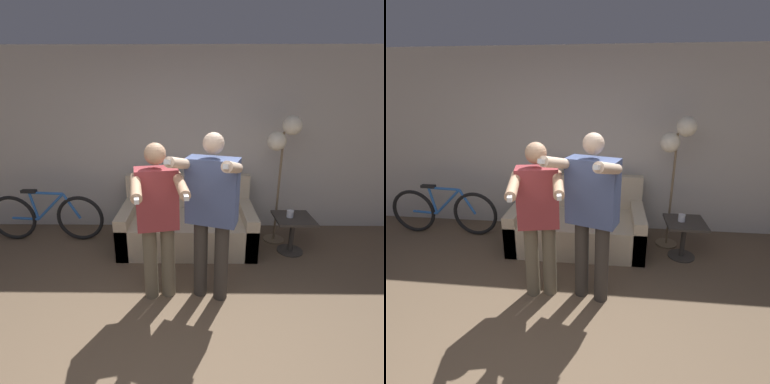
{
  "view_description": "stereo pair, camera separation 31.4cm",
  "coord_description": "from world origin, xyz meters",
  "views": [
    {
      "loc": [
        0.22,
        -1.45,
        2.06
      ],
      "look_at": [
        0.18,
        1.7,
        0.96
      ],
      "focal_mm": 28.0,
      "sensor_mm": 36.0,
      "label": 1
    },
    {
      "loc": [
        0.53,
        -1.43,
        2.06
      ],
      "look_at": [
        0.18,
        1.7,
        0.96
      ],
      "focal_mm": 28.0,
      "sensor_mm": 36.0,
      "label": 2
    }
  ],
  "objects": [
    {
      "name": "wall_back",
      "position": [
        0.0,
        2.89,
        1.3
      ],
      "size": [
        10.0,
        0.05,
        2.6
      ],
      "color": "beige",
      "rests_on": "ground_plane"
    },
    {
      "name": "cat",
      "position": [
        -0.27,
        2.63,
        0.98
      ],
      "size": [
        0.42,
        0.12,
        0.17
      ],
      "color": "#B7AD9E",
      "rests_on": "couch"
    },
    {
      "name": "bicycle",
      "position": [
        -1.87,
        2.38,
        0.35
      ],
      "size": [
        1.61,
        0.07,
        0.75
      ],
      "color": "black",
      "rests_on": "ground_plane"
    },
    {
      "name": "person_left",
      "position": [
        -0.14,
        1.15,
        0.91
      ],
      "size": [
        0.56,
        0.74,
        1.6
      ],
      "rotation": [
        0.0,
        0.0,
        0.2
      ],
      "color": "#6B604C",
      "rests_on": "ground_plane"
    },
    {
      "name": "side_table",
      "position": [
        1.48,
        2.08,
        0.36
      ],
      "size": [
        0.48,
        0.48,
        0.49
      ],
      "color": "#38332D",
      "rests_on": "ground_plane"
    },
    {
      "name": "person_right",
      "position": [
        0.37,
        1.16,
        0.99
      ],
      "size": [
        0.67,
        0.77,
        1.69
      ],
      "rotation": [
        0.0,
        0.0,
        -0.31
      ],
      "color": "#38332D",
      "rests_on": "ground_plane"
    },
    {
      "name": "floor_lamp",
      "position": [
        1.35,
        2.39,
        1.41
      ],
      "size": [
        0.42,
        0.28,
        1.74
      ],
      "color": "#756047",
      "rests_on": "ground_plane"
    },
    {
      "name": "cup",
      "position": [
        1.44,
        2.09,
        0.54
      ],
      "size": [
        0.08,
        0.08,
        0.09
      ],
      "color": "silver",
      "rests_on": "side_table"
    },
    {
      "name": "couch",
      "position": [
        0.12,
        2.28,
        0.28
      ],
      "size": [
        1.76,
        0.94,
        0.9
      ],
      "color": "beige",
      "rests_on": "ground_plane"
    }
  ]
}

